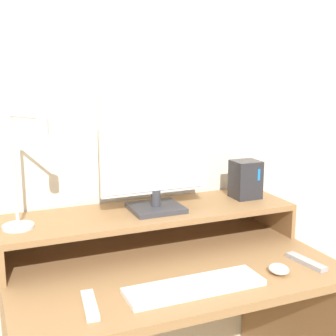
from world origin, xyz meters
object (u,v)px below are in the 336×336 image
object	(u,v)px
monitor	(155,155)
remote_secondary	(306,262)
desk_lamp	(24,184)
remote_control	(90,305)
router_dock	(245,179)
mouse	(279,269)
keyboard	(195,286)

from	to	relation	value
monitor	remote_secondary	xyz separation A→B (m)	(0.42, -0.38, -0.35)
desk_lamp	remote_control	size ratio (longest dim) A/B	2.31
router_dock	remote_control	distance (m)	0.89
remote_secondary	mouse	bearing A→B (deg)	-168.38
router_dock	mouse	bearing A→B (deg)	-106.53
mouse	remote_control	world-z (taller)	mouse
remote_control	remote_secondary	xyz separation A→B (m)	(0.77, 0.01, 0.00)
desk_lamp	keyboard	bearing A→B (deg)	-37.03
keyboard	remote_secondary	size ratio (longest dim) A/B	2.63
router_dock	remote_control	bearing A→B (deg)	-152.36
desk_lamp	router_dock	distance (m)	0.90
monitor	keyboard	xyz separation A→B (m)	(-0.02, -0.40, -0.35)
monitor	remote_secondary	bearing A→B (deg)	-41.67
keyboard	remote_control	bearing A→B (deg)	177.42
desk_lamp	remote_secondary	world-z (taller)	desk_lamp
keyboard	monitor	bearing A→B (deg)	86.39
keyboard	mouse	size ratio (longest dim) A/B	5.85
remote_secondary	monitor	bearing A→B (deg)	138.33
desk_lamp	remote_secondary	distance (m)	1.01
remote_control	monitor	bearing A→B (deg)	47.19
router_dock	remote_control	world-z (taller)	router_dock
router_dock	keyboard	xyz separation A→B (m)	(-0.44, -0.41, -0.21)
remote_control	remote_secondary	distance (m)	0.77
router_dock	remote_secondary	world-z (taller)	router_dock
router_dock	remote_control	size ratio (longest dim) A/B	0.93
keyboard	remote_secondary	bearing A→B (deg)	2.76
router_dock	keyboard	distance (m)	0.64
monitor	mouse	distance (m)	0.60
monitor	remote_control	bearing A→B (deg)	-132.81
monitor	router_dock	bearing A→B (deg)	2.57
remote_secondary	remote_control	bearing A→B (deg)	-179.51
desk_lamp	mouse	bearing A→B (deg)	-24.63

